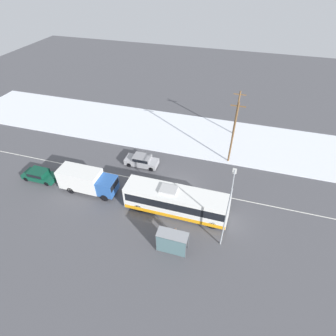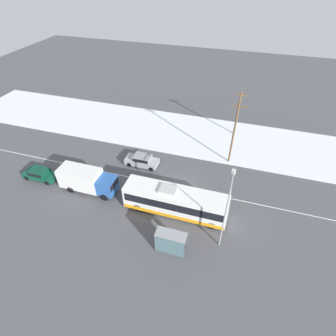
{
  "view_description": "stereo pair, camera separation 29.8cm",
  "coord_description": "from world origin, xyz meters",
  "px_view_note": "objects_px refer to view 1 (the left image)",
  "views": [
    {
      "loc": [
        5.26,
        -22.47,
        22.22
      ],
      "look_at": [
        -1.82,
        1.57,
        1.4
      ],
      "focal_mm": 28.0,
      "sensor_mm": 36.0,
      "label": 1
    },
    {
      "loc": [
        5.55,
        -22.38,
        22.22
      ],
      "look_at": [
        -1.82,
        1.57,
        1.4
      ],
      "focal_mm": 28.0,
      "sensor_mm": 36.0,
      "label": 2
    }
  ],
  "objects_px": {
    "box_truck": "(87,180)",
    "bus_shelter": "(172,241)",
    "sedan_car": "(142,160)",
    "pedestrian_at_stop": "(175,233)",
    "parked_car_near_truck": "(39,175)",
    "utility_pole_snowlot": "(237,112)",
    "utility_pole_roadside": "(233,133)",
    "streetlamp": "(228,207)",
    "city_bus": "(176,201)"
  },
  "relations": [
    {
      "from": "box_truck",
      "to": "bus_shelter",
      "type": "bearing_deg",
      "value": -24.16
    },
    {
      "from": "sedan_car",
      "to": "pedestrian_at_stop",
      "type": "bearing_deg",
      "value": 126.04
    },
    {
      "from": "pedestrian_at_stop",
      "to": "bus_shelter",
      "type": "bearing_deg",
      "value": -88.81
    },
    {
      "from": "parked_car_near_truck",
      "to": "utility_pole_snowlot",
      "type": "xyz_separation_m",
      "value": [
        22.17,
        17.67,
        2.95
      ]
    },
    {
      "from": "utility_pole_roadside",
      "to": "box_truck",
      "type": "bearing_deg",
      "value": -146.04
    },
    {
      "from": "sedan_car",
      "to": "streetlamp",
      "type": "height_order",
      "value": "streetlamp"
    },
    {
      "from": "box_truck",
      "to": "pedestrian_at_stop",
      "type": "xyz_separation_m",
      "value": [
        11.78,
        -3.82,
        -0.58
      ]
    },
    {
      "from": "box_truck",
      "to": "sedan_car",
      "type": "bearing_deg",
      "value": 54.75
    },
    {
      "from": "box_truck",
      "to": "utility_pole_snowlot",
      "type": "xyz_separation_m",
      "value": [
        15.34,
        17.7,
        2.09
      ]
    },
    {
      "from": "bus_shelter",
      "to": "parked_car_near_truck",
      "type": "bearing_deg",
      "value": 164.03
    },
    {
      "from": "city_bus",
      "to": "box_truck",
      "type": "relative_size",
      "value": 1.63
    },
    {
      "from": "city_bus",
      "to": "utility_pole_snowlot",
      "type": "distance_m",
      "value": 18.62
    },
    {
      "from": "sedan_car",
      "to": "utility_pole_snowlot",
      "type": "bearing_deg",
      "value": -133.68
    },
    {
      "from": "pedestrian_at_stop",
      "to": "streetlamp",
      "type": "height_order",
      "value": "streetlamp"
    },
    {
      "from": "parked_car_near_truck",
      "to": "streetlamp",
      "type": "bearing_deg",
      "value": -6.34
    },
    {
      "from": "city_bus",
      "to": "parked_car_near_truck",
      "type": "distance_m",
      "value": 17.72
    },
    {
      "from": "sedan_car",
      "to": "city_bus",
      "type": "bearing_deg",
      "value": 134.69
    },
    {
      "from": "streetlamp",
      "to": "utility_pole_snowlot",
      "type": "height_order",
      "value": "streetlamp"
    },
    {
      "from": "streetlamp",
      "to": "utility_pole_snowlot",
      "type": "relative_size",
      "value": 1.08
    },
    {
      "from": "city_bus",
      "to": "streetlamp",
      "type": "height_order",
      "value": "streetlamp"
    },
    {
      "from": "parked_car_near_truck",
      "to": "bus_shelter",
      "type": "bearing_deg",
      "value": -15.97
    },
    {
      "from": "streetlamp",
      "to": "utility_pole_snowlot",
      "type": "bearing_deg",
      "value": 92.34
    },
    {
      "from": "sedan_car",
      "to": "streetlamp",
      "type": "bearing_deg",
      "value": 143.17
    },
    {
      "from": "pedestrian_at_stop",
      "to": "bus_shelter",
      "type": "xyz_separation_m",
      "value": [
        0.03,
        -1.47,
        0.64
      ]
    },
    {
      "from": "sedan_car",
      "to": "streetlamp",
      "type": "relative_size",
      "value": 0.58
    },
    {
      "from": "parked_car_near_truck",
      "to": "utility_pole_roadside",
      "type": "distance_m",
      "value": 24.84
    },
    {
      "from": "pedestrian_at_stop",
      "to": "utility_pole_snowlot",
      "type": "distance_m",
      "value": 21.98
    },
    {
      "from": "utility_pole_snowlot",
      "to": "pedestrian_at_stop",
      "type": "bearing_deg",
      "value": -99.41
    },
    {
      "from": "bus_shelter",
      "to": "streetlamp",
      "type": "relative_size",
      "value": 0.38
    },
    {
      "from": "sedan_car",
      "to": "bus_shelter",
      "type": "distance_m",
      "value": 13.75
    },
    {
      "from": "streetlamp",
      "to": "utility_pole_roadside",
      "type": "bearing_deg",
      "value": 93.3
    },
    {
      "from": "city_bus",
      "to": "bus_shelter",
      "type": "relative_size",
      "value": 3.84
    },
    {
      "from": "box_truck",
      "to": "utility_pole_roadside",
      "type": "height_order",
      "value": "utility_pole_roadside"
    },
    {
      "from": "city_bus",
      "to": "utility_pole_snowlot",
      "type": "bearing_deg",
      "value": 76.03
    },
    {
      "from": "pedestrian_at_stop",
      "to": "streetlamp",
      "type": "relative_size",
      "value": 0.22
    },
    {
      "from": "bus_shelter",
      "to": "streetlamp",
      "type": "bearing_deg",
      "value": 32.44
    },
    {
      "from": "bus_shelter",
      "to": "utility_pole_snowlot",
      "type": "bearing_deg",
      "value": 81.25
    },
    {
      "from": "streetlamp",
      "to": "utility_pole_roadside",
      "type": "xyz_separation_m",
      "value": [
        -0.74,
        12.91,
        -0.25
      ]
    },
    {
      "from": "parked_car_near_truck",
      "to": "utility_pole_roadside",
      "type": "xyz_separation_m",
      "value": [
        22.25,
        10.36,
        3.81
      ]
    },
    {
      "from": "box_truck",
      "to": "parked_car_near_truck",
      "type": "relative_size",
      "value": 1.59
    },
    {
      "from": "box_truck",
      "to": "bus_shelter",
      "type": "xyz_separation_m",
      "value": [
        11.81,
        -5.3,
        0.07
      ]
    },
    {
      "from": "city_bus",
      "to": "pedestrian_at_stop",
      "type": "relative_size",
      "value": 6.63
    },
    {
      "from": "utility_pole_roadside",
      "to": "sedan_car",
      "type": "bearing_deg",
      "value": -159.46
    },
    {
      "from": "city_bus",
      "to": "box_truck",
      "type": "xyz_separation_m",
      "value": [
        -10.88,
        0.25,
        0.04
      ]
    },
    {
      "from": "city_bus",
      "to": "parked_car_near_truck",
      "type": "height_order",
      "value": "city_bus"
    },
    {
      "from": "box_truck",
      "to": "sedan_car",
      "type": "height_order",
      "value": "box_truck"
    },
    {
      "from": "bus_shelter",
      "to": "utility_pole_roadside",
      "type": "distance_m",
      "value": 16.36
    },
    {
      "from": "parked_car_near_truck",
      "to": "pedestrian_at_stop",
      "type": "distance_m",
      "value": 19.0
    },
    {
      "from": "pedestrian_at_stop",
      "to": "parked_car_near_truck",
      "type": "bearing_deg",
      "value": 168.28
    },
    {
      "from": "box_truck",
      "to": "bus_shelter",
      "type": "relative_size",
      "value": 2.35
    }
  ]
}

